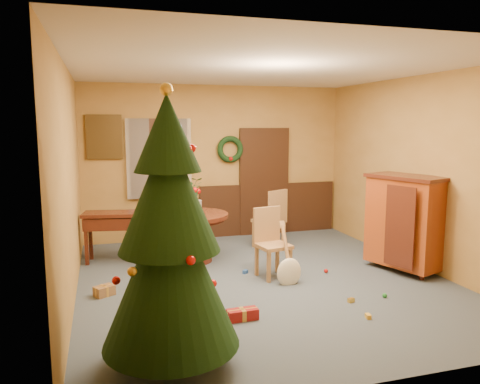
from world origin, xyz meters
name	(u,v)px	position (x,y,z in m)	size (l,w,h in m)	color
room_envelope	(228,179)	(0.21, 2.70, 1.12)	(5.50, 5.50, 5.50)	#384352
dining_table	(193,228)	(-0.77, 1.22, 0.54)	(1.13, 1.13, 0.77)	black
urn	(193,207)	(-0.77, 1.22, 0.88)	(0.29, 0.29, 0.21)	slate
centerpiece_plant	(192,189)	(-0.77, 1.22, 1.17)	(0.33, 0.29, 0.37)	#1E4C23
chair_near	(271,240)	(0.16, 0.19, 0.53)	(0.50, 0.50, 0.99)	brown
chair_far	(272,217)	(0.71, 1.59, 0.56)	(0.61, 0.61, 1.05)	brown
guitar	(289,255)	(0.28, -0.24, 0.41)	(0.35, 0.17, 0.83)	#F8EFCE
plant_stand	(186,224)	(-0.78, 1.79, 0.50)	(0.31, 0.31, 0.80)	black
stand_plant	(185,194)	(-0.78, 1.79, 1.00)	(0.23, 0.18, 0.41)	#19471E
christmas_tree	(170,238)	(-1.58, -1.98, 1.19)	(1.22, 1.22, 2.51)	#382111
writing_desk	(113,224)	(-1.99, 1.57, 0.60)	(0.97, 0.60, 0.80)	black
sideboard	(405,220)	(2.15, -0.15, 0.77)	(0.92, 1.25, 1.43)	#5C1F0A
gift_a	(151,318)	(-1.67, -1.02, 0.08)	(0.34, 0.29, 0.16)	brown
gift_b	(198,321)	(-1.21, -1.31, 0.10)	(0.28, 0.28, 0.21)	maroon
gift_c	(104,291)	(-2.15, 0.04, 0.06)	(0.29, 0.26, 0.13)	brown
gift_d	(242,314)	(-0.67, -1.18, 0.06)	(0.36, 0.16, 0.13)	maroon
toy_a	(245,272)	(-0.16, 0.38, 0.03)	(0.08, 0.05, 0.05)	#2652A8
toy_b	(385,295)	(1.24, -1.05, 0.03)	(0.06, 0.06, 0.06)	#23812D
toy_c	(368,316)	(0.70, -1.55, 0.03)	(0.08, 0.05, 0.05)	gold
toy_d	(326,271)	(0.99, 0.07, 0.03)	(0.06, 0.06, 0.06)	red
toy_e	(351,300)	(0.76, -1.07, 0.03)	(0.08, 0.05, 0.05)	gold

